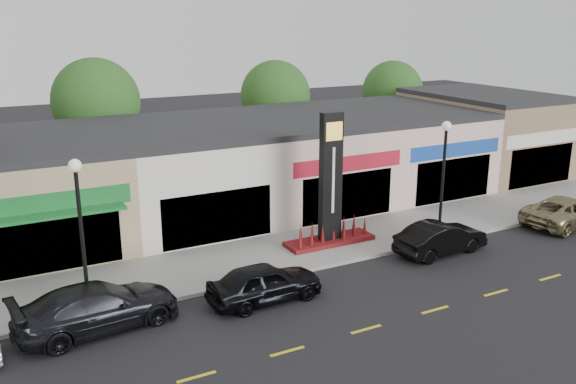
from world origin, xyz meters
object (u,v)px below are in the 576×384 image
(lamp_west_near, at_px, (80,221))
(lamp_east_near, at_px, (444,168))
(car_black_conv, at_px, (441,238))
(car_black_sedan, at_px, (265,283))
(car_dark_sedan, at_px, (97,307))
(car_gold_suv, at_px, (566,211))
(pylon_sign, at_px, (330,198))

(lamp_west_near, xyz_separation_m, lamp_east_near, (16.00, 0.00, 0.00))
(car_black_conv, bearing_deg, lamp_east_near, -43.10)
(car_black_sedan, height_order, car_black_conv, car_black_sedan)
(car_dark_sedan, distance_m, car_black_conv, 14.76)
(lamp_east_near, distance_m, car_dark_sedan, 16.18)
(lamp_east_near, bearing_deg, car_gold_suv, -10.78)
(pylon_sign, bearing_deg, car_black_sedan, -144.03)
(car_gold_suv, bearing_deg, lamp_west_near, 79.24)
(lamp_west_near, relative_size, pylon_sign, 0.91)
(lamp_west_near, bearing_deg, car_gold_suv, -3.35)
(lamp_east_near, height_order, car_dark_sedan, lamp_east_near)
(lamp_west_near, xyz_separation_m, pylon_sign, (11.00, 1.70, -1.20))
(lamp_east_near, distance_m, pylon_sign, 5.42)
(pylon_sign, height_order, car_gold_suv, pylon_sign)
(car_dark_sedan, bearing_deg, car_black_sedan, -104.50)
(car_black_conv, relative_size, car_gold_suv, 0.84)
(pylon_sign, height_order, car_black_conv, pylon_sign)
(car_gold_suv, bearing_deg, car_dark_sedan, 82.28)
(car_dark_sedan, relative_size, car_gold_suv, 1.05)
(car_black_conv, bearing_deg, car_black_sedan, 90.34)
(car_black_sedan, relative_size, car_black_conv, 0.99)
(lamp_east_near, relative_size, car_black_conv, 1.25)
(car_dark_sedan, xyz_separation_m, car_black_conv, (14.75, -0.17, -0.07))
(lamp_west_near, height_order, pylon_sign, pylon_sign)
(car_black_conv, bearing_deg, pylon_sign, 47.73)
(pylon_sign, xyz_separation_m, car_gold_suv, (12.09, -3.05, -1.55))
(pylon_sign, bearing_deg, lamp_east_near, -18.75)
(lamp_west_near, xyz_separation_m, car_gold_suv, (23.09, -1.35, -2.76))
(lamp_west_near, xyz_separation_m, car_black_conv, (14.84, -1.39, -2.76))
(pylon_sign, bearing_deg, lamp_west_near, -171.23)
(pylon_sign, xyz_separation_m, car_black_conv, (3.84, -3.09, -1.56))
(lamp_east_near, distance_m, car_black_conv, 3.30)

